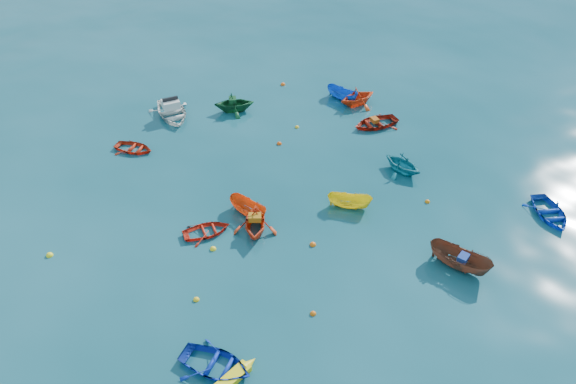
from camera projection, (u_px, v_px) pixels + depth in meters
ground at (340, 243)px, 30.97m from camera, size 160.00×160.00×0.00m
dinghy_blue_sw at (216, 368)px, 24.69m from camera, size 3.80×4.11×0.69m
sampan_brown_mid at (458, 267)px, 29.52m from camera, size 2.27×3.65×1.32m
dinghy_blue_se at (549, 216)px, 32.81m from camera, size 3.63×4.00×0.68m
dinghy_orange_w at (255, 231)px, 31.79m from camera, size 3.71×3.82×1.53m
sampan_yellow_mid at (349, 207)px, 33.43m from camera, size 2.57×2.62×1.03m
dinghy_cyan_se at (402, 171)px, 36.28m from camera, size 2.70×3.02×1.43m
dinghy_red_nw at (207, 233)px, 31.63m from camera, size 3.08×2.52×0.56m
sampan_orange_n at (249, 214)px, 32.92m from camera, size 1.65×2.95×1.08m
dinghy_green_n at (235, 111)px, 42.41m from camera, size 3.79×3.61×1.55m
dinghy_red_ne at (375, 126)px, 40.74m from camera, size 3.82×3.08×0.70m
sampan_blue_far at (342, 99)px, 43.80m from camera, size 1.70×3.02×1.10m
dinghy_red_far at (134, 150)px, 38.21m from camera, size 3.19×3.35×0.57m
dinghy_orange_far at (357, 105)px, 43.16m from camera, size 3.24×2.86×1.59m
motorboat_white at (173, 116)px, 41.79m from camera, size 3.76×4.71×1.47m
tarp_blue_a at (463, 258)px, 28.95m from camera, size 0.73×0.63×0.30m
tarp_orange_a at (255, 218)px, 31.25m from camera, size 0.89×0.84×0.34m
tarp_green_b at (233, 100)px, 41.81m from camera, size 0.78×0.85×0.33m
tarp_orange_b at (375, 120)px, 40.40m from camera, size 0.57×0.69×0.29m
buoy_or_a at (313, 314)px, 27.07m from camera, size 0.31×0.31×0.31m
buoy_ye_a at (213, 249)px, 30.60m from camera, size 0.35×0.35×0.35m
buoy_or_b at (427, 202)px, 33.81m from camera, size 0.32×0.32×0.32m
buoy_ye_b at (196, 300)px, 27.77m from camera, size 0.32×0.32×0.32m
buoy_or_c at (313, 245)px, 30.87m from camera, size 0.36×0.36×0.36m
buoy_ye_c at (338, 205)px, 33.62m from camera, size 0.31×0.31×0.31m
buoy_or_d at (279, 144)px, 38.81m from camera, size 0.35×0.35×0.35m
buoy_ye_d at (50, 256)px, 30.21m from camera, size 0.38×0.38×0.38m
buoy_or_e at (283, 85)px, 45.73m from camera, size 0.39×0.39×0.39m
buoy_ye_e at (297, 127)px, 40.53m from camera, size 0.30×0.30×0.30m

